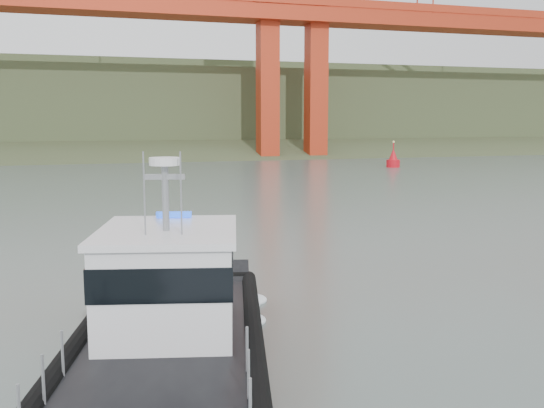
{
  "coord_description": "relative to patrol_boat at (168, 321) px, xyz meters",
  "views": [
    {
      "loc": [
        -8.89,
        -16.46,
        6.1
      ],
      "look_at": [
        -1.24,
        8.89,
        2.4
      ],
      "focal_mm": 40.0,
      "sensor_mm": 36.0,
      "label": 1
    }
  ],
  "objects": [
    {
      "name": "ground",
      "position": [
        7.25,
        2.49,
        -1.36
      ],
      "size": [
        400.0,
        400.0,
        0.0
      ],
      "primitive_type": "plane",
      "color": "#46534E",
      "rests_on": "ground"
    },
    {
      "name": "headlands",
      "position": [
        7.25,
        127.99,
        5.69
      ],
      "size": [
        500.0,
        105.36,
        27.12
      ],
      "color": "#3C4E2C",
      "rests_on": "ground"
    },
    {
      "name": "patrol_boat",
      "position": [
        0.0,
        0.0,
        0.0
      ],
      "size": [
        6.52,
        11.8,
        5.42
      ],
      "rotation": [
        0.0,
        0.0,
        -0.23
      ],
      "color": "black",
      "rests_on": "ground"
    },
    {
      "name": "nav_buoy",
      "position": [
        35.94,
        56.36,
        -0.41
      ],
      "size": [
        1.73,
        1.73,
        3.6
      ],
      "color": "red",
      "rests_on": "ground"
    }
  ]
}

